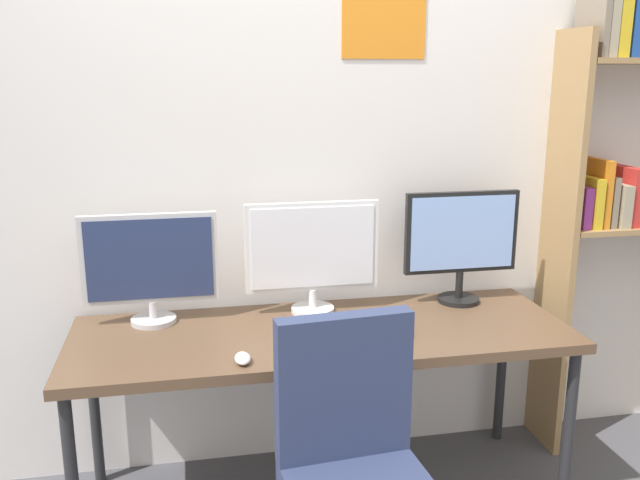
% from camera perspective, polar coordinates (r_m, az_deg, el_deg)
% --- Properties ---
extents(wall_back, '(4.34, 0.11, 2.60)m').
position_cam_1_polar(wall_back, '(2.92, -1.41, 5.75)').
color(wall_back, silver).
rests_on(wall_back, ground_plane).
extents(desk, '(1.94, 0.68, 0.74)m').
position_cam_1_polar(desk, '(2.68, 0.21, -8.68)').
color(desk, brown).
rests_on(desk, ground_plane).
extents(bookshelf, '(0.83, 0.28, 2.05)m').
position_cam_1_polar(bookshelf, '(3.31, 25.00, 5.78)').
color(bookshelf, '#9E7A4C').
rests_on(bookshelf, ground_plane).
extents(monitor_left, '(0.53, 0.18, 0.45)m').
position_cam_1_polar(monitor_left, '(2.74, -14.18, -2.02)').
color(monitor_left, silver).
rests_on(monitor_left, desk).
extents(monitor_center, '(0.55, 0.18, 0.47)m').
position_cam_1_polar(monitor_center, '(2.78, -0.65, -1.05)').
color(monitor_center, silver).
rests_on(monitor_center, desk).
extents(monitor_right, '(0.50, 0.18, 0.49)m').
position_cam_1_polar(monitor_right, '(2.96, 11.88, 0.04)').
color(monitor_right, black).
rests_on(monitor_right, desk).
extents(keyboard_main, '(0.33, 0.13, 0.02)m').
position_cam_1_polar(keyboard_main, '(2.45, 1.29, -9.32)').
color(keyboard_main, silver).
rests_on(keyboard_main, desk).
extents(computer_mouse, '(0.06, 0.10, 0.03)m').
position_cam_1_polar(computer_mouse, '(2.38, -6.57, -9.92)').
color(computer_mouse, silver).
rests_on(computer_mouse, desk).
extents(laptop_closed, '(0.35, 0.27, 0.02)m').
position_cam_1_polar(laptop_closed, '(2.68, 4.02, -7.16)').
color(laptop_closed, '#2D2D2D').
rests_on(laptop_closed, desk).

